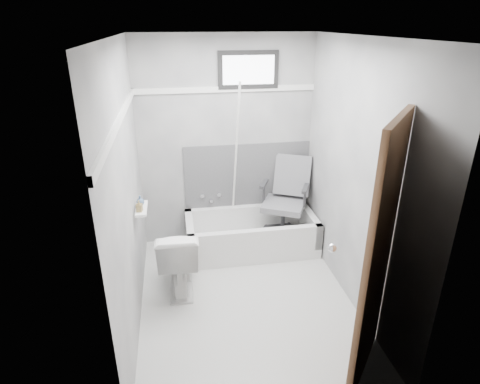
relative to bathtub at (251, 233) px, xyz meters
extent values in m
plane|color=silver|center=(-0.23, -0.93, -0.21)|extent=(2.60, 2.60, 0.00)
plane|color=silver|center=(-0.23, -0.93, 2.19)|extent=(2.60, 2.60, 0.00)
cube|color=slate|center=(-0.23, 0.37, 0.99)|extent=(2.00, 0.02, 2.40)
cube|color=slate|center=(-0.23, -2.23, 0.99)|extent=(2.00, 0.02, 2.40)
cube|color=slate|center=(-1.23, -0.93, 0.99)|extent=(0.02, 2.60, 2.40)
cube|color=slate|center=(0.77, -0.93, 0.99)|extent=(0.02, 2.60, 2.40)
imported|color=white|center=(-0.85, -0.61, 0.14)|extent=(0.42, 0.72, 0.70)
cube|color=#4C4C4F|center=(0.02, 0.36, 0.59)|extent=(1.50, 0.02, 0.78)
cube|color=white|center=(-0.23, 0.36, 1.61)|extent=(2.00, 0.02, 0.06)
cube|color=white|center=(-1.22, -0.93, 1.61)|extent=(0.02, 2.60, 0.06)
cylinder|color=white|center=(-0.16, 0.13, 0.84)|extent=(0.02, 0.62, 1.86)
cube|color=white|center=(-1.16, -0.58, 0.69)|extent=(0.10, 0.32, 0.02)
imported|color=olive|center=(-1.17, -0.66, 0.76)|extent=(0.06, 0.06, 0.11)
imported|color=#455E7E|center=(-1.17, -0.52, 0.75)|extent=(0.10, 0.10, 0.09)
camera|label=1|loc=(-0.82, -4.05, 2.30)|focal=30.00mm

